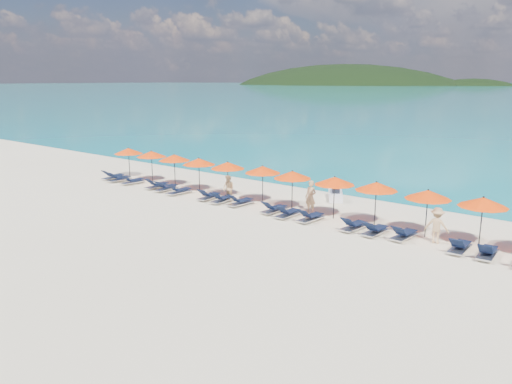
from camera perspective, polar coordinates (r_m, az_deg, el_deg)
The scene contains 35 objects.
ground at distance 24.98m, azimuth -4.36°, elevation -3.87°, with size 1400.00×1400.00×0.00m, color beige.
headland_main at distance 642.51m, azimuth 9.68°, elevation 8.58°, with size 374.00×242.00×126.50m.
headland_small at distance 602.32m, azimuth 23.26°, elevation 7.75°, with size 162.00×126.00×85.50m.
jetski at distance 30.54m, azimuth 9.07°, elevation -0.30°, with size 1.82×2.21×0.76m.
beachgoer_a at distance 27.15m, azimuth 6.26°, elevation -0.58°, with size 0.66×0.43×1.80m, color tan.
beachgoer_b at distance 29.60m, azimuth -3.17°, elevation 0.39°, with size 0.77×0.45×1.59m, color tan.
beachgoer_c at distance 23.53m, azimuth 19.96°, elevation -3.61°, with size 1.05×0.49×1.63m, color tan.
umbrella_0 at distance 37.69m, azimuth -14.37°, elevation 4.57°, with size 2.10×2.10×2.28m.
umbrella_1 at distance 35.77m, azimuth -11.87°, elevation 4.27°, with size 2.10×2.10×2.28m.
umbrella_2 at distance 33.83m, azimuth -9.32°, elevation 3.90°, with size 2.10×2.10×2.28m.
umbrella_3 at distance 31.98m, azimuth -6.54°, elevation 3.48°, with size 2.10×2.10×2.28m.
umbrella_4 at distance 30.39m, azimuth -3.27°, elevation 3.05°, with size 2.10×2.10×2.28m.
umbrella_5 at distance 28.90m, azimuth 0.77°, elevation 2.57°, with size 2.10×2.10×2.28m.
umbrella_6 at distance 27.40m, azimuth 4.18°, elevation 1.97°, with size 2.10×2.10×2.28m.
umbrella_7 at distance 26.05m, azimuth 8.97°, elevation 1.28°, with size 2.10×2.10×2.28m.
umbrella_8 at distance 25.11m, azimuth 13.60°, elevation 0.64°, with size 2.10×2.10×2.28m.
umbrella_9 at distance 23.97m, azimuth 19.06°, elevation -0.28°, with size 2.10×2.10×2.28m.
umbrella_10 at distance 23.38m, azimuth 24.53°, elevation -1.05°, with size 2.10×2.10×2.28m.
lounger_0 at distance 37.74m, azimuth -16.03°, elevation 1.74°, with size 0.64×1.71×0.66m.
lounger_1 at distance 36.79m, azimuth -15.35°, elevation 1.50°, with size 0.69×1.72×0.66m.
lounger_2 at distance 35.69m, azimuth -13.97°, elevation 1.24°, with size 0.69×1.72×0.66m.
lounger_3 at distance 33.92m, azimuth -11.27°, elevation 0.79°, with size 0.64×1.71×0.66m.
lounger_4 at distance 33.03m, azimuth -10.27°, elevation 0.51°, with size 0.69×1.72×0.66m.
lounger_5 at distance 31.94m, azimuth -8.82°, elevation 0.14°, with size 0.72×1.73×0.66m.
lounger_6 at distance 30.30m, azimuth -5.40°, elevation -0.45°, with size 0.79×1.75×0.66m.
lounger_7 at distance 29.48m, azimuth -3.91°, elevation -0.80°, with size 0.74×1.74×0.66m.
lounger_8 at distance 28.77m, azimuth -1.80°, elevation -1.11°, with size 0.75×1.74×0.66m.
lounger_9 at distance 27.20m, azimuth 2.07°, elevation -1.93°, with size 0.76×1.75×0.66m.
lounger_10 at distance 26.40m, azimuth 3.66°, elevation -2.41°, with size 0.64×1.71×0.66m.
lounger_11 at distance 25.73m, azimuth 6.24°, elevation -2.87°, with size 0.73×1.74×0.66m.
lounger_12 at distance 24.58m, azimuth 11.11°, elevation -3.78°, with size 0.78×1.75×0.66m.
lounger_13 at distance 24.07m, azimuth 13.48°, elevation -4.26°, with size 0.70×1.73×0.66m.
lounger_14 at distance 23.76m, azimuth 16.54°, elevation -4.66°, with size 0.75×1.74×0.66m.
lounger_15 at distance 22.86m, azimuth 22.26°, elevation -5.79°, with size 0.69×1.72×0.66m.
lounger_16 at distance 22.59m, azimuth 24.92°, elevation -6.26°, with size 0.74×1.74×0.66m.
Camera 1 is at (16.55, -17.30, 7.15)m, focal length 35.00 mm.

